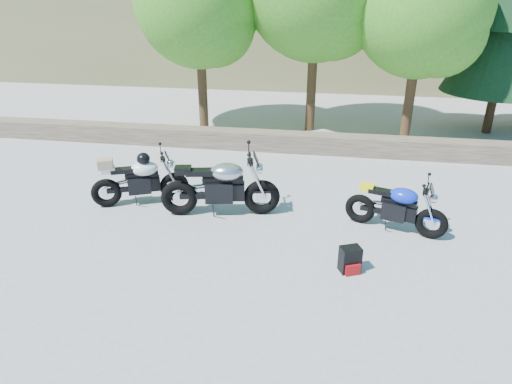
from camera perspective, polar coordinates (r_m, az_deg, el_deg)
ground at (r=7.72m, az=-2.71°, el=-8.02°), size 90.00×90.00×0.00m
stone_wall at (r=12.56m, az=2.50°, el=6.36°), size 22.00×0.55×0.50m
tree_decid_left at (r=14.04m, az=-6.84°, el=22.20°), size 3.67×3.67×5.62m
tree_decid_right at (r=13.51m, az=20.50°, el=20.29°), size 3.54×3.54×5.41m
silver_bike at (r=8.85m, az=-4.38°, el=0.56°), size 2.32×0.78×1.17m
white_bike at (r=9.60m, az=-14.38°, el=1.57°), size 1.87×0.95×1.09m
blue_bike at (r=8.67m, az=17.15°, el=-1.89°), size 1.81×0.79×0.94m
backpack at (r=7.39m, az=11.69°, el=-8.31°), size 0.38×0.36×0.43m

